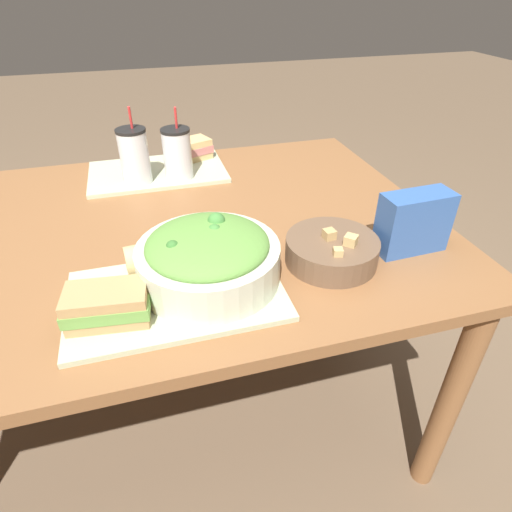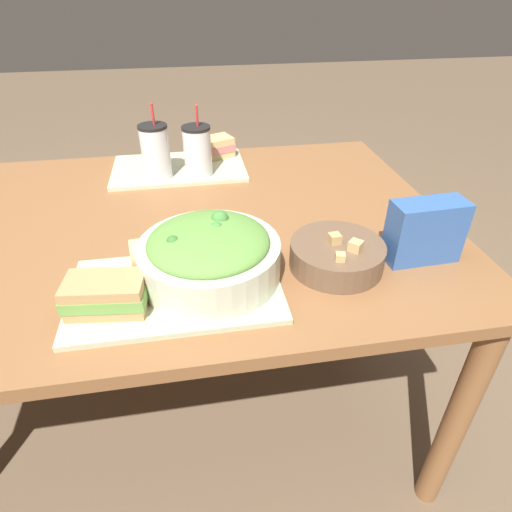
% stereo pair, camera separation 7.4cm
% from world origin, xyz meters
% --- Properties ---
extents(ground_plane, '(12.00, 12.00, 0.00)m').
position_xyz_m(ground_plane, '(0.00, 0.00, 0.00)').
color(ground_plane, brown).
extents(dining_table, '(1.49, 0.98, 0.72)m').
position_xyz_m(dining_table, '(0.00, 0.00, 0.63)').
color(dining_table, brown).
rests_on(dining_table, ground_plane).
extents(tray_near, '(0.41, 0.26, 0.01)m').
position_xyz_m(tray_near, '(0.05, -0.29, 0.72)').
color(tray_near, '#B2BC99').
rests_on(tray_near, dining_table).
extents(tray_far, '(0.41, 0.26, 0.01)m').
position_xyz_m(tray_far, '(0.07, 0.33, 0.72)').
color(tray_far, '#B2BC99').
rests_on(tray_far, dining_table).
extents(salad_bowl, '(0.28, 0.28, 0.12)m').
position_xyz_m(salad_bowl, '(0.12, -0.26, 0.78)').
color(salad_bowl, beige).
rests_on(salad_bowl, tray_near).
extents(soup_bowl, '(0.20, 0.20, 0.08)m').
position_xyz_m(soup_bowl, '(0.39, -0.26, 0.75)').
color(soup_bowl, brown).
rests_on(soup_bowl, dining_table).
extents(sandwich_near, '(0.16, 0.10, 0.06)m').
position_xyz_m(sandwich_near, '(-0.07, -0.33, 0.76)').
color(sandwich_near, tan).
rests_on(sandwich_near, tray_near).
extents(baguette_near, '(0.12, 0.08, 0.06)m').
position_xyz_m(baguette_near, '(0.02, -0.20, 0.76)').
color(baguette_near, tan).
rests_on(baguette_near, tray_near).
extents(sandwich_far, '(0.16, 0.12, 0.06)m').
position_xyz_m(sandwich_far, '(0.18, 0.39, 0.76)').
color(sandwich_far, tan).
rests_on(sandwich_far, tray_far).
extents(drink_cup_dark, '(0.08, 0.08, 0.22)m').
position_xyz_m(drink_cup_dark, '(0.01, 0.26, 0.80)').
color(drink_cup_dark, silver).
rests_on(drink_cup_dark, tray_far).
extents(drink_cup_red, '(0.08, 0.08, 0.21)m').
position_xyz_m(drink_cup_red, '(0.13, 0.26, 0.80)').
color(drink_cup_red, silver).
rests_on(drink_cup_red, tray_far).
extents(chip_bag, '(0.16, 0.07, 0.14)m').
position_xyz_m(chip_bag, '(0.59, -0.26, 0.78)').
color(chip_bag, '#335BA3').
rests_on(chip_bag, dining_table).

